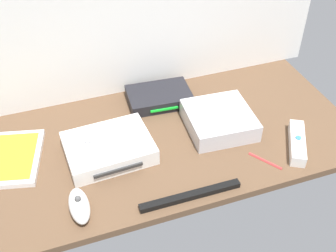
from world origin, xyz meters
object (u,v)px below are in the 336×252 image
Objects in this scene: remote_wand at (297,143)px; sensor_bar at (191,196)px; stylus_pen at (265,160)px; game_console at (109,148)px; remote_classic_pad at (104,139)px; mini_computer at (219,120)px; remote_nunchuk at (79,206)px; network_router at (159,97)px; game_case at (12,158)px.

remote_wand is 0.61× the size of sensor_bar.
stylus_pen is (21.79, 4.65, -0.35)cm from sensor_bar.
game_console is at bearing 125.95° from sensor_bar.
remote_classic_pad is 25.18cm from sensor_bar.
remote_classic_pad is 1.67× the size of stylus_pen.
mini_computer is 26.13cm from sensor_bar.
stylus_pen is at bearing 0.22° from remote_nunchuk.
sensor_bar is (-31.81, -6.57, -0.81)cm from remote_wand.
remote_nunchuk reaches higher than remote_wand.
sensor_bar is (-16.28, -20.34, -1.94)cm from mini_computer.
network_router is 43.50cm from remote_nunchuk.
remote_nunchuk is 24.68cm from sensor_bar.
remote_nunchuk is at bearing -126.15° from game_console.
stylus_pen is (46.06, 0.32, -1.69)cm from remote_nunchuk.
sensor_bar is at bearing -57.47° from game_console.
game_console is 1.00× the size of game_case.
remote_nunchuk is (12.96, -21.44, 1.28)cm from game_case.
stylus_pen is at bearing -139.13° from remote_wand.
game_case is 2.41× the size of stylus_pen.
remote_wand is 10.27cm from stylus_pen.
mini_computer is at bearing 51.98° from sensor_bar.
remote_classic_pad is (-0.80, -0.06, 3.21)cm from game_console.
network_router is 1.29× the size of remote_wand.
network_router is 1.25× the size of remote_classic_pad.
mini_computer is 16.79cm from stylus_pen.
network_router is at bearing 117.94° from stylus_pen.
network_router is 37.03cm from sensor_bar.
stylus_pen is at bearing -27.60° from remote_classic_pad.
stylus_pen is at bearing -25.75° from game_console.
remote_classic_pad is (-46.67, 13.21, 3.90)cm from remote_wand.
mini_computer is 1.24× the size of remote_wand.
remote_wand reaches higher than stylus_pen.
game_case is 43.43cm from network_router.
sensor_bar is 22.29cm from stylus_pen.
remote_classic_pad is at bearing 157.56° from stylus_pen.
mini_computer is at bearing -4.13° from remote_classic_pad.
game_case is at bearing 145.95° from sensor_bar.
sensor_bar is at bearing -93.17° from network_router.
network_router is (-11.49, 16.36, -0.94)cm from mini_computer.
remote_classic_pad is at bearing -178.96° from mini_computer.
game_case is at bearing 120.98° from remote_nunchuk.
stylus_pen is (36.65, -15.13, -5.06)cm from remote_classic_pad.
game_console is 1.20× the size of mini_computer.
stylus_pen is at bearing -6.17° from game_case.
game_console is at bearing -133.91° from network_router.
game_case is (-53.50, 5.43, -1.88)cm from mini_computer.
mini_computer is 1.81× the size of remote_nunchuk.
game_console is 24.36cm from sensor_bar.
stylus_pen is (59.02, -21.12, -0.41)cm from game_case.
mini_computer is at bearing -50.67° from network_router.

